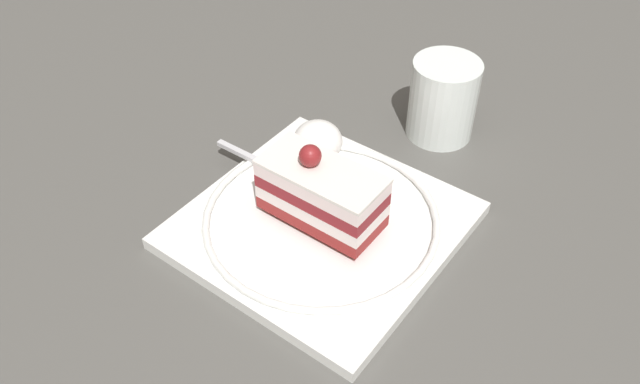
{
  "coord_description": "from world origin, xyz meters",
  "views": [
    {
      "loc": [
        -0.35,
        -0.23,
        0.44
      ],
      "look_at": [
        -0.0,
        0.01,
        0.05
      ],
      "focal_mm": 36.94,
      "sensor_mm": 36.0,
      "label": 1
    }
  ],
  "objects_px": {
    "drink_glass_near": "(442,103)",
    "whipped_cream_dollop": "(318,141)",
    "cake_slice": "(320,194)",
    "dessert_plate": "(320,224)",
    "fork": "(263,164)"
  },
  "relations": [
    {
      "from": "whipped_cream_dollop",
      "to": "fork",
      "type": "bearing_deg",
      "value": 138.4
    },
    {
      "from": "cake_slice",
      "to": "fork",
      "type": "bearing_deg",
      "value": 72.5
    },
    {
      "from": "cake_slice",
      "to": "dessert_plate",
      "type": "bearing_deg",
      "value": 168.89
    },
    {
      "from": "cake_slice",
      "to": "whipped_cream_dollop",
      "type": "height_order",
      "value": "cake_slice"
    },
    {
      "from": "cake_slice",
      "to": "drink_glass_near",
      "type": "distance_m",
      "value": 0.2
    },
    {
      "from": "dessert_plate",
      "to": "cake_slice",
      "type": "xyz_separation_m",
      "value": [
        0.0,
        -0.0,
        0.04
      ]
    },
    {
      "from": "whipped_cream_dollop",
      "to": "drink_glass_near",
      "type": "xyz_separation_m",
      "value": [
        0.13,
        -0.07,
        -0.0
      ]
    },
    {
      "from": "drink_glass_near",
      "to": "whipped_cream_dollop",
      "type": "bearing_deg",
      "value": 150.59
    },
    {
      "from": "fork",
      "to": "whipped_cream_dollop",
      "type": "bearing_deg",
      "value": -41.6
    },
    {
      "from": "dessert_plate",
      "to": "cake_slice",
      "type": "bearing_deg",
      "value": -11.11
    },
    {
      "from": "dessert_plate",
      "to": "drink_glass_near",
      "type": "bearing_deg",
      "value": -6.64
    },
    {
      "from": "fork",
      "to": "cake_slice",
      "type": "bearing_deg",
      "value": -107.5
    },
    {
      "from": "fork",
      "to": "drink_glass_near",
      "type": "xyz_separation_m",
      "value": [
        0.17,
        -0.11,
        0.02
      ]
    },
    {
      "from": "dessert_plate",
      "to": "drink_glass_near",
      "type": "xyz_separation_m",
      "value": [
        0.2,
        -0.02,
        0.03
      ]
    },
    {
      "from": "cake_slice",
      "to": "fork",
      "type": "xyz_separation_m",
      "value": [
        0.03,
        0.09,
        -0.03
      ]
    }
  ]
}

